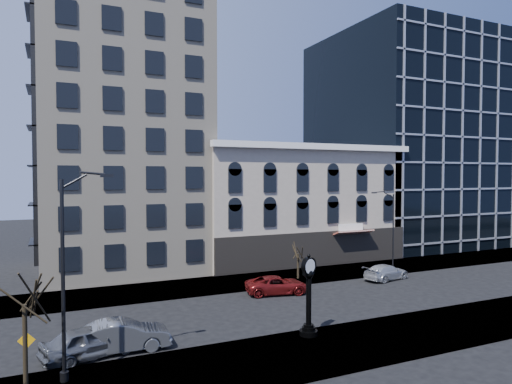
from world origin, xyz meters
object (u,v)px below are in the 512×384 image
street_lamp_near (79,220)px  car_near_b (122,336)px  street_clock (309,299)px  car_near_a (90,342)px  warning_sign (27,348)px

street_lamp_near → car_near_b: size_ratio=1.90×
street_clock → street_lamp_near: size_ratio=0.49×
street_clock → car_near_a: (-11.65, 2.11, -1.42)m
warning_sign → car_near_a: warning_sign is taller
street_lamp_near → warning_sign: bearing=165.4°
warning_sign → car_near_b: bearing=32.8°
street_clock → car_near_a: size_ratio=0.98×
street_lamp_near → warning_sign: 6.07m
street_lamp_near → car_near_a: size_ratio=1.99×
car_near_a → car_near_b: bearing=-99.7°
street_clock → street_lamp_near: (-12.23, -0.54, 5.06)m
car_near_a → car_near_b: car_near_b is taller
car_near_b → street_clock: bearing=-100.8°
street_lamp_near → car_near_b: (2.19, 2.82, -6.47)m
car_near_a → street_lamp_near: bearing=152.2°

